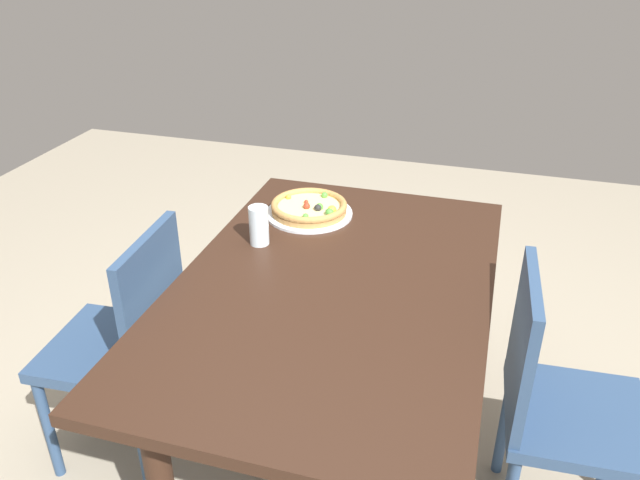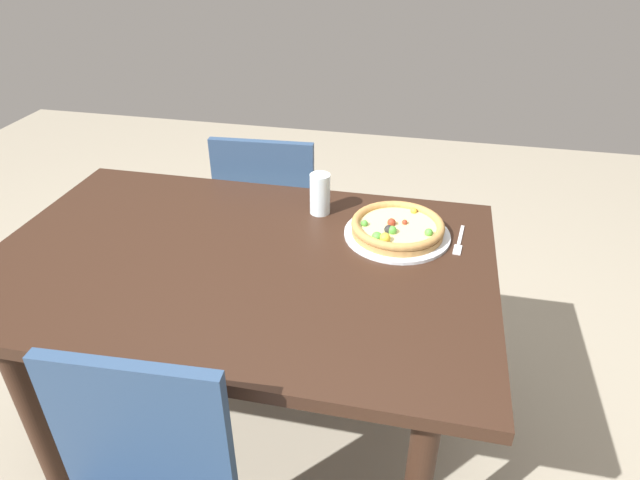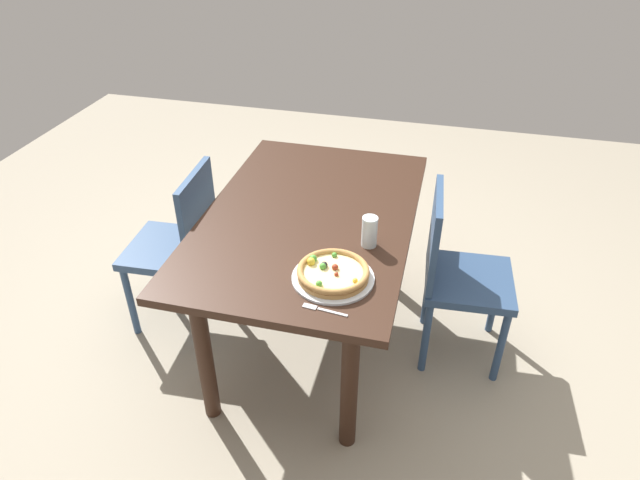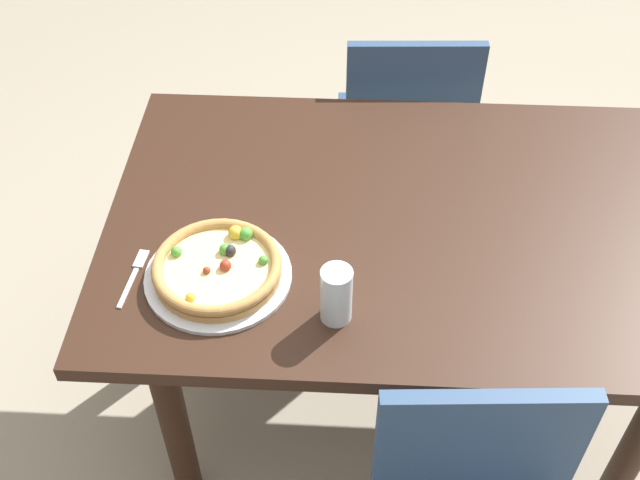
{
  "view_description": "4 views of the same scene",
  "coord_description": "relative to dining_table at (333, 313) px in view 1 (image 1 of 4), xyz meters",
  "views": [
    {
      "loc": [
        1.53,
        0.41,
        1.76
      ],
      "look_at": [
        -0.21,
        -0.1,
        0.78
      ],
      "focal_mm": 35.55,
      "sensor_mm": 36.0,
      "label": 1
    },
    {
      "loc": [
        -0.49,
        1.19,
        1.6
      ],
      "look_at": [
        -0.21,
        -0.1,
        0.78
      ],
      "focal_mm": 30.76,
      "sensor_mm": 36.0,
      "label": 2
    },
    {
      "loc": [
        -2.03,
        -0.56,
        2.07
      ],
      "look_at": [
        -0.21,
        -0.1,
        0.78
      ],
      "focal_mm": 31.46,
      "sensor_mm": 36.0,
      "label": 3
    },
    {
      "loc": [
        -0.15,
        -1.29,
        1.98
      ],
      "look_at": [
        -0.21,
        -0.1,
        0.78
      ],
      "focal_mm": 43.37,
      "sensor_mm": 36.0,
      "label": 4
    }
  ],
  "objects": [
    {
      "name": "drinking_glass",
      "position": [
        -0.17,
        -0.3,
        0.17
      ],
      "size": [
        0.06,
        0.06,
        0.13
      ],
      "primitive_type": "cylinder",
      "color": "silver",
      "rests_on": "dining_table"
    },
    {
      "name": "fork",
      "position": [
        -0.6,
        -0.2,
        0.11
      ],
      "size": [
        0.03,
        0.17,
        0.0
      ],
      "rotation": [
        0.0,
        0.0,
        1.46
      ],
      "color": "silver",
      "rests_on": "dining_table"
    },
    {
      "name": "pizza",
      "position": [
        -0.42,
        -0.2,
        0.14
      ],
      "size": [
        0.27,
        0.27,
        0.05
      ],
      "color": "#B78447",
      "rests_on": "plate"
    },
    {
      "name": "chair_near",
      "position": [
        0.11,
        -0.67,
        -0.17
      ],
      "size": [
        0.42,
        0.42,
        0.88
      ],
      "rotation": [
        0.0,
        0.0,
        3.2
      ],
      "color": "navy",
      "rests_on": "ground"
    },
    {
      "name": "ground_plane",
      "position": [
        0.0,
        0.0,
        -0.65
      ],
      "size": [
        6.0,
        6.0,
        0.0
      ],
      "primitive_type": "plane",
      "color": "#9E937F"
    },
    {
      "name": "chair_far",
      "position": [
        0.01,
        0.67,
        -0.17
      ],
      "size": [
        0.42,
        0.42,
        0.88
      ],
      "rotation": [
        0.0,
        0.0,
        0.05
      ],
      "color": "navy",
      "rests_on": "ground"
    },
    {
      "name": "plate",
      "position": [
        -0.42,
        -0.21,
        0.11
      ],
      "size": [
        0.31,
        0.31,
        0.01
      ],
      "primitive_type": "cylinder",
      "color": "silver",
      "rests_on": "dining_table"
    },
    {
      "name": "dining_table",
      "position": [
        0.0,
        0.0,
        0.0
      ],
      "size": [
        1.4,
        0.91,
        0.76
      ],
      "color": "#331E14",
      "rests_on": "ground"
    }
  ]
}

